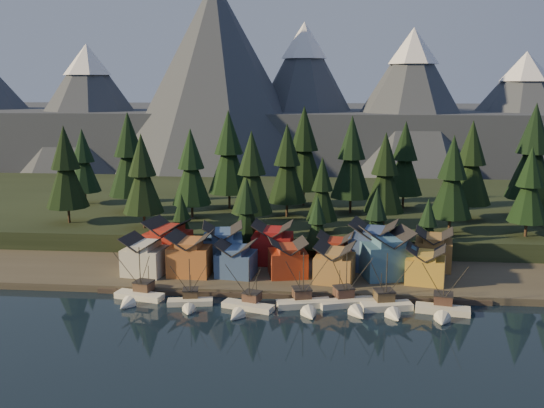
# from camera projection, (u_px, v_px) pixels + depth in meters

# --- Properties ---
(ground) EXTENTS (500.00, 500.00, 0.00)m
(ground) POSITION_uv_depth(u_px,v_px,m) (284.00, 328.00, 108.22)
(ground) COLOR black
(ground) RESTS_ON ground
(shore_strip) EXTENTS (400.00, 50.00, 1.50)m
(shore_strip) POSITION_uv_depth(u_px,v_px,m) (296.00, 260.00, 147.14)
(shore_strip) COLOR #3D372C
(shore_strip) RESTS_ON ground
(hillside) EXTENTS (420.00, 100.00, 6.00)m
(hillside) POSITION_uv_depth(u_px,v_px,m) (304.00, 209.00, 195.53)
(hillside) COLOR black
(hillside) RESTS_ON ground
(dock) EXTENTS (80.00, 4.00, 1.00)m
(dock) POSITION_uv_depth(u_px,v_px,m) (290.00, 294.00, 124.24)
(dock) COLOR #463A32
(dock) RESTS_ON ground
(mountain_ridge) EXTENTS (560.00, 190.00, 90.00)m
(mountain_ridge) POSITION_uv_depth(u_px,v_px,m) (306.00, 117.00, 312.13)
(mountain_ridge) COLOR #414854
(mountain_ridge) RESTS_ON ground
(boat_0) EXTENTS (10.69, 11.22, 11.89)m
(boat_0) POSITION_uv_depth(u_px,v_px,m) (136.00, 290.00, 121.42)
(boat_0) COLOR white
(boat_0) RESTS_ON ground
(boat_1) EXTENTS (9.43, 10.02, 10.26)m
(boat_1) POSITION_uv_depth(u_px,v_px,m) (190.00, 297.00, 118.23)
(boat_1) COLOR beige
(boat_1) RESTS_ON ground
(boat_2) EXTENTS (10.79, 11.21, 10.88)m
(boat_2) POSITION_uv_depth(u_px,v_px,m) (245.00, 301.00, 115.82)
(boat_2) COLOR beige
(boat_2) RESTS_ON ground
(boat_3) EXTENTS (11.42, 11.97, 12.01)m
(boat_3) POSITION_uv_depth(u_px,v_px,m) (305.00, 298.00, 116.86)
(boat_3) COLOR beige
(boat_3) RESTS_ON ground
(boat_4) EXTENTS (11.96, 12.37, 12.10)m
(boat_4) POSITION_uv_depth(u_px,v_px,m) (350.00, 297.00, 117.35)
(boat_4) COLOR beige
(boat_4) RESTS_ON ground
(boat_5) EXTENTS (10.48, 11.07, 12.38)m
(boat_5) POSITION_uv_depth(u_px,v_px,m) (389.00, 299.00, 115.56)
(boat_5) COLOR silver
(boat_5) RESTS_ON ground
(boat_6) EXTENTS (10.80, 11.40, 12.16)m
(boat_6) POSITION_uv_depth(u_px,v_px,m) (443.00, 303.00, 113.78)
(boat_6) COLOR beige
(boat_6) RESTS_ON ground
(house_front_0) EXTENTS (9.74, 9.34, 8.63)m
(house_front_0) POSITION_uv_depth(u_px,v_px,m) (145.00, 254.00, 133.13)
(house_front_0) COLOR beige
(house_front_0) RESTS_ON shore_strip
(house_front_1) EXTENTS (9.30, 8.96, 9.31)m
(house_front_1) POSITION_uv_depth(u_px,v_px,m) (190.00, 253.00, 132.99)
(house_front_1) COLOR #B3642E
(house_front_1) RESTS_ON shore_strip
(house_front_2) EXTENTS (8.87, 8.92, 7.72)m
(house_front_2) POSITION_uv_depth(u_px,v_px,m) (236.00, 258.00, 132.24)
(house_front_2) COLOR #344D7B
(house_front_2) RESTS_ON shore_strip
(house_front_3) EXTENTS (9.41, 9.13, 8.08)m
(house_front_3) POSITION_uv_depth(u_px,v_px,m) (288.00, 257.00, 131.97)
(house_front_3) COLOR maroon
(house_front_3) RESTS_ON shore_strip
(house_front_4) EXTENTS (9.26, 9.77, 8.11)m
(house_front_4) POSITION_uv_depth(u_px,v_px,m) (335.00, 262.00, 128.46)
(house_front_4) COLOR #A27339
(house_front_4) RESTS_ON shore_strip
(house_front_5) EXTENTS (12.08, 11.43, 10.58)m
(house_front_5) POSITION_uv_depth(u_px,v_px,m) (387.00, 252.00, 131.00)
(house_front_5) COLOR #376283
(house_front_5) RESTS_ON shore_strip
(house_front_6) EXTENTS (9.23, 8.89, 7.89)m
(house_front_6) POSITION_uv_depth(u_px,v_px,m) (425.00, 263.00, 127.54)
(house_front_6) COLOR gold
(house_front_6) RESTS_ON shore_strip
(house_back_0) EXTENTS (11.01, 10.74, 10.04)m
(house_back_0) POSITION_uv_depth(u_px,v_px,m) (168.00, 240.00, 142.53)
(house_back_0) COLOR maroon
(house_back_0) RESTS_ON shore_strip
(house_back_1) EXTENTS (10.15, 10.24, 9.94)m
(house_back_1) POSITION_uv_depth(u_px,v_px,m) (223.00, 244.00, 138.72)
(house_back_1) COLOR #385484
(house_back_1) RESTS_ON shore_strip
(house_back_2) EXTENTS (9.34, 8.63, 9.63)m
(house_back_2) POSITION_uv_depth(u_px,v_px,m) (273.00, 242.00, 141.70)
(house_back_2) COLOR maroon
(house_back_2) RESTS_ON shore_strip
(house_back_3) EXTENTS (8.60, 7.84, 7.98)m
(house_back_3) POSITION_uv_depth(u_px,v_px,m) (335.00, 250.00, 137.72)
(house_back_3) COLOR maroon
(house_back_3) RESTS_ON shore_strip
(house_back_4) EXTENTS (11.91, 11.60, 10.98)m
(house_back_4) POSITION_uv_depth(u_px,v_px,m) (373.00, 244.00, 136.88)
(house_back_4) COLOR #33487A
(house_back_4) RESTS_ON shore_strip
(house_back_5) EXTENTS (9.42, 9.50, 9.09)m
(house_back_5) POSITION_uv_depth(u_px,v_px,m) (433.00, 248.00, 137.12)
(house_back_5) COLOR olive
(house_back_5) RESTS_ON shore_strip
(tree_hill_0) EXTENTS (11.24, 11.24, 26.19)m
(tree_hill_0) POSITION_uv_depth(u_px,v_px,m) (66.00, 170.00, 160.70)
(tree_hill_0) COLOR #332319
(tree_hill_0) RESTS_ON hillside
(tree_hill_1) EXTENTS (12.49, 12.49, 29.11)m
(tree_hill_1) POSITION_uv_depth(u_px,v_px,m) (129.00, 158.00, 174.92)
(tree_hill_1) COLOR #332319
(tree_hill_1) RESTS_ON hillside
(tree_hill_2) EXTENTS (10.55, 10.55, 24.58)m
(tree_hill_2) POSITION_uv_depth(u_px,v_px,m) (142.00, 177.00, 154.96)
(tree_hill_2) COLOR #332319
(tree_hill_2) RESTS_ON hillside
(tree_hill_3) EXTENTS (10.79, 10.79, 25.13)m
(tree_hill_3) POSITION_uv_depth(u_px,v_px,m) (191.00, 170.00, 165.71)
(tree_hill_3) COLOR #332319
(tree_hill_3) RESTS_ON hillside
(tree_hill_4) EXTENTS (12.64, 12.64, 29.44)m
(tree_hill_4) POSITION_uv_depth(u_px,v_px,m) (229.00, 155.00, 179.17)
(tree_hill_4) COLOR #332319
(tree_hill_4) RESTS_ON hillside
(tree_hill_5) EXTENTS (10.88, 10.88, 25.34)m
(tree_hill_5) POSITION_uv_depth(u_px,v_px,m) (252.00, 176.00, 154.28)
(tree_hill_5) COLOR #332319
(tree_hill_5) RESTS_ON hillside
(tree_hill_6) EXTENTS (11.25, 11.25, 26.22)m
(tree_hill_6) POSITION_uv_depth(u_px,v_px,m) (287.00, 166.00, 168.11)
(tree_hill_6) COLOR #332319
(tree_hill_6) RESTS_ON hillside
(tree_hill_7) EXTENTS (8.19, 8.19, 19.08)m
(tree_hill_7) POSITION_uv_depth(u_px,v_px,m) (322.00, 191.00, 151.36)
(tree_hill_7) COLOR #332319
(tree_hill_7) RESTS_ON hillside
(tree_hill_8) EXTENTS (12.09, 12.09, 28.17)m
(tree_hill_8) POSITION_uv_depth(u_px,v_px,m) (351.00, 160.00, 173.10)
(tree_hill_8) COLOR #332319
(tree_hill_8) RESTS_ON hillside
(tree_hill_9) EXTENTS (10.68, 10.68, 24.87)m
(tree_hill_9) POSITION_uv_depth(u_px,v_px,m) (385.00, 176.00, 156.12)
(tree_hill_9) COLOR #332319
(tree_hill_9) RESTS_ON hillside
(tree_hill_10) EXTENTS (11.24, 11.24, 26.19)m
(tree_hill_10) POSITION_uv_depth(u_px,v_px,m) (405.00, 161.00, 179.67)
(tree_hill_10) COLOR #332319
(tree_hill_10) RESTS_ON hillside
(tree_hill_11) EXTENTS (10.57, 10.57, 24.63)m
(tree_hill_11) POSITION_uv_depth(u_px,v_px,m) (452.00, 180.00, 149.80)
(tree_hill_11) COLOR #332319
(tree_hill_11) RESTS_ON hillside
(tree_hill_12) EXTENTS (11.73, 11.73, 27.31)m
(tree_hill_12) POSITION_uv_depth(u_px,v_px,m) (471.00, 166.00, 164.42)
(tree_hill_12) COLOR #332319
(tree_hill_12) RESTS_ON hillside
(tree_hill_13) EXTENTS (9.53, 9.53, 22.19)m
(tree_hill_13) POSITION_uv_depth(u_px,v_px,m) (529.00, 188.00, 146.47)
(tree_hill_13) COLOR #332319
(tree_hill_13) RESTS_ON hillside
(tree_hill_14) EXTENTS (13.68, 13.68, 31.87)m
(tree_hill_14) POSITION_uv_depth(u_px,v_px,m) (533.00, 155.00, 168.15)
(tree_hill_14) COLOR #332319
(tree_hill_14) RESTS_ON hillside
(tree_hill_15) EXTENTS (13.07, 13.07, 30.44)m
(tree_hill_15) POSITION_uv_depth(u_px,v_px,m) (304.00, 152.00, 183.90)
(tree_hill_15) COLOR #332319
(tree_hill_15) RESTS_ON hillside
(tree_hill_16) EXTENTS (10.09, 10.09, 23.49)m
(tree_hill_16) POSITION_uv_depth(u_px,v_px,m) (83.00, 163.00, 186.92)
(tree_hill_16) COLOR #332319
(tree_hill_16) RESTS_ON hillside
(tree_shore_0) EXTENTS (6.52, 6.52, 15.19)m
(tree_shore_0) POSITION_uv_depth(u_px,v_px,m) (182.00, 221.00, 147.93)
(tree_shore_0) COLOR #332319
(tree_shore_0) RESTS_ON shore_strip
(tree_shore_1) EXTENTS (8.40, 8.40, 19.57)m
(tree_shore_1) POSITION_uv_depth(u_px,v_px,m) (247.00, 213.00, 146.01)
(tree_shore_1) COLOR #332319
(tree_shore_1) RESTS_ON shore_strip
(tree_shore_2) EXTENTS (6.60, 6.60, 15.37)m
(tree_shore_2) POSITION_uv_depth(u_px,v_px,m) (317.00, 224.00, 144.91)
(tree_shore_2) COLOR #332319
(tree_shore_2) RESTS_ON shore_strip
(tree_shore_3) EXTENTS (7.53, 7.53, 17.54)m
(tree_shore_3) POSITION_uv_depth(u_px,v_px,m) (376.00, 220.00, 143.40)
(tree_shore_3) COLOR #332319
(tree_shore_3) RESTS_ON shore_strip
(tree_shore_4) EXTENTS (6.52, 6.52, 15.19)m
(tree_shore_4) POSITION_uv_depth(u_px,v_px,m) (428.00, 227.00, 142.56)
(tree_shore_4) COLOR #332319
(tree_shore_4) RESTS_ON shore_strip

